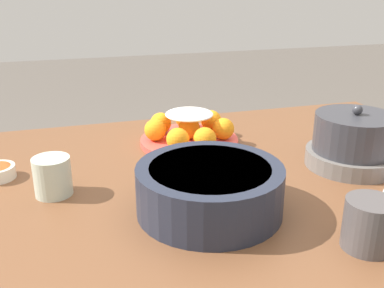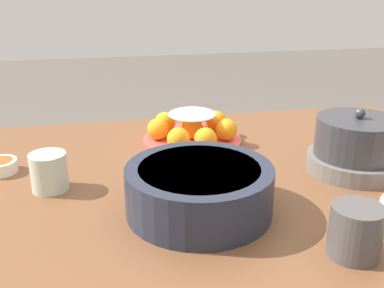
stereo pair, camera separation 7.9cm
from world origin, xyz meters
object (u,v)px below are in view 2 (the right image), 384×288
(cake_plate, at_px, (192,131))
(cup_near, at_px, (49,172))
(warming_pot, at_px, (355,147))
(serving_bowl, at_px, (199,188))
(cup_far, at_px, (355,231))
(sauce_bowl, at_px, (0,166))
(dining_table, at_px, (192,210))

(cake_plate, xyz_separation_m, cup_near, (0.36, 0.21, 0.01))
(cup_near, xyz_separation_m, warming_pot, (-0.69, 0.04, 0.02))
(cake_plate, relative_size, cup_near, 3.23)
(serving_bowl, distance_m, cup_far, 0.29)
(sauce_bowl, xyz_separation_m, warming_pot, (-0.82, 0.16, 0.04))
(serving_bowl, xyz_separation_m, cup_far, (-0.22, 0.19, -0.01))
(sauce_bowl, height_order, cup_far, cup_far)
(cake_plate, bearing_deg, sauce_bowl, 10.90)
(cup_far, relative_size, warming_pot, 0.41)
(dining_table, xyz_separation_m, sauce_bowl, (0.44, -0.12, 0.10))
(sauce_bowl, height_order, cup_near, cup_near)
(dining_table, bearing_deg, cup_far, 119.29)
(dining_table, bearing_deg, cake_plate, -102.03)
(dining_table, height_order, sauce_bowl, sauce_bowl)
(cup_far, bearing_deg, dining_table, -60.71)
(cup_near, bearing_deg, cake_plate, -149.07)
(cup_near, bearing_deg, sauce_bowl, -44.33)
(warming_pot, bearing_deg, serving_bowl, 16.20)
(cake_plate, distance_m, cup_near, 0.42)
(cake_plate, bearing_deg, dining_table, 77.97)
(serving_bowl, bearing_deg, warming_pot, -163.80)
(warming_pot, bearing_deg, cup_near, -3.47)
(dining_table, xyz_separation_m, cup_near, (0.31, 0.00, 0.13))
(dining_table, bearing_deg, serving_bowl, 83.17)
(serving_bowl, relative_size, cup_near, 3.44)
(serving_bowl, relative_size, sauce_bowl, 3.51)
(sauce_bowl, xyz_separation_m, cup_far, (-0.63, 0.47, 0.03))
(cup_near, relative_size, warming_pot, 0.38)
(cake_plate, relative_size, cup_far, 3.02)
(cup_near, height_order, cup_far, cup_far)
(serving_bowl, relative_size, warming_pot, 1.31)
(serving_bowl, height_order, sauce_bowl, serving_bowl)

